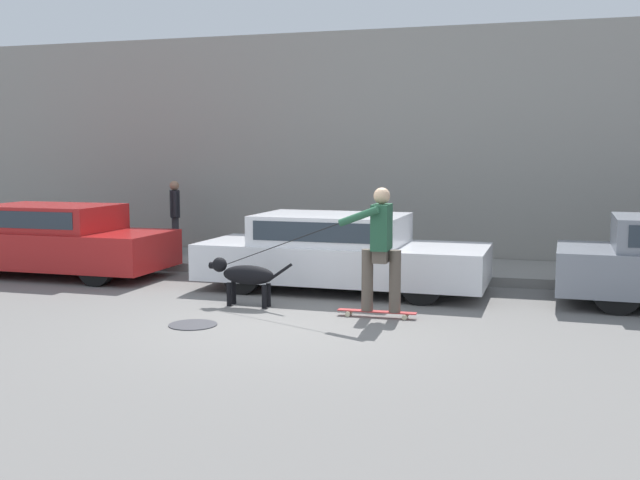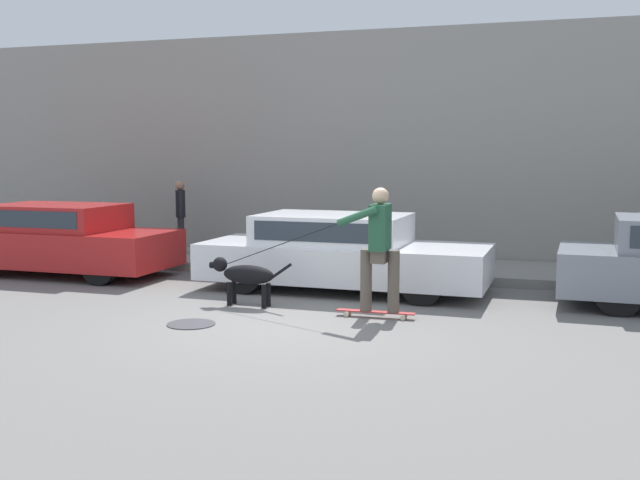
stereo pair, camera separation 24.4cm
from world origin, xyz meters
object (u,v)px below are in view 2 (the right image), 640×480
(dog, at_px, (245,275))
(pedestrian_with_bag, at_px, (181,213))
(parked_car_1, at_px, (341,253))
(skateboarder, at_px, (379,244))
(parked_car_0, at_px, (62,240))

(dog, relative_size, pedestrian_with_bag, 0.87)
(parked_car_1, height_order, skateboarder, skateboarder)
(parked_car_0, relative_size, skateboarder, 1.38)
(skateboarder, bearing_deg, parked_car_1, -61.33)
(pedestrian_with_bag, bearing_deg, skateboarder, -67.97)
(pedestrian_with_bag, bearing_deg, parked_car_1, -58.43)
(pedestrian_with_bag, bearing_deg, dog, -80.94)
(parked_car_0, distance_m, pedestrian_with_bag, 2.56)
(parked_car_0, xyz_separation_m, pedestrian_with_bag, (1.20, 2.23, 0.34))
(parked_car_1, relative_size, skateboarder, 1.57)
(parked_car_0, height_order, skateboarder, skateboarder)
(parked_car_0, distance_m, skateboarder, 6.53)
(parked_car_0, height_order, parked_car_1, parked_car_0)
(skateboarder, relative_size, pedestrian_with_bag, 1.97)
(parked_car_1, xyz_separation_m, skateboarder, (1.03, -1.79, 0.39))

